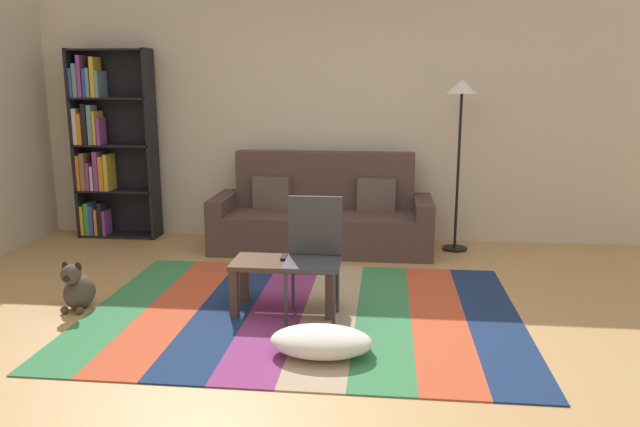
{
  "coord_description": "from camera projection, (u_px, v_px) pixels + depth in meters",
  "views": [
    {
      "loc": [
        0.51,
        -4.22,
        1.72
      ],
      "look_at": [
        -0.03,
        0.74,
        0.65
      ],
      "focal_mm": 34.46,
      "sensor_mm": 36.0,
      "label": 1
    }
  ],
  "objects": [
    {
      "name": "rug",
      "position": [
        303.0,
        312.0,
        4.67
      ],
      "size": [
        3.24,
        2.44,
        0.01
      ],
      "color": "#387F4C",
      "rests_on": "ground_plane"
    },
    {
      "name": "ground_plane",
      "position": [
        313.0,
        321.0,
        4.52
      ],
      "size": [
        14.0,
        14.0,
        0.0
      ],
      "primitive_type": "plane",
      "color": "tan"
    },
    {
      "name": "couch",
      "position": [
        322.0,
        217.0,
        6.43
      ],
      "size": [
        2.26,
        0.8,
        1.0
      ],
      "color": "#4C3833",
      "rests_on": "ground_plane"
    },
    {
      "name": "bookshelf",
      "position": [
        105.0,
        147.0,
        6.83
      ],
      "size": [
        0.9,
        0.28,
        2.08
      ],
      "color": "black",
      "rests_on": "ground_plane"
    },
    {
      "name": "back_wall",
      "position": [
        340.0,
        117.0,
        6.72
      ],
      "size": [
        6.8,
        0.1,
        2.7
      ],
      "primitive_type": "cube",
      "color": "beige",
      "rests_on": "ground_plane"
    },
    {
      "name": "standing_lamp",
      "position": [
        461.0,
        109.0,
        6.15
      ],
      "size": [
        0.32,
        0.32,
        1.75
      ],
      "color": "black",
      "rests_on": "ground_plane"
    },
    {
      "name": "folding_chair",
      "position": [
        314.0,
        248.0,
        4.49
      ],
      "size": [
        0.4,
        0.4,
        0.9
      ],
      "rotation": [
        0.0,
        0.0,
        -0.78
      ],
      "color": "#38383D",
      "rests_on": "ground_plane"
    },
    {
      "name": "tv_remote",
      "position": [
        284.0,
        257.0,
        4.71
      ],
      "size": [
        0.05,
        0.15,
        0.02
      ],
      "primitive_type": "cube",
      "rotation": [
        0.0,
        0.0,
        0.07
      ],
      "color": "black",
      "rests_on": "coffee_table"
    },
    {
      "name": "coffee_table",
      "position": [
        285.0,
        270.0,
        4.66
      ],
      "size": [
        0.79,
        0.41,
        0.39
      ],
      "color": "#513826",
      "rests_on": "rug"
    },
    {
      "name": "dog",
      "position": [
        78.0,
        289.0,
        4.72
      ],
      "size": [
        0.22,
        0.35,
        0.4
      ],
      "color": "#473D33",
      "rests_on": "ground_plane"
    },
    {
      "name": "pouf",
      "position": [
        321.0,
        341.0,
        3.91
      ],
      "size": [
        0.66,
        0.41,
        0.19
      ],
      "primitive_type": "ellipsoid",
      "color": "white",
      "rests_on": "rug"
    }
  ]
}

